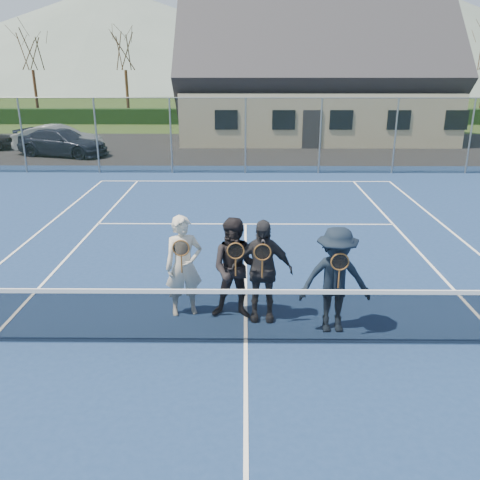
% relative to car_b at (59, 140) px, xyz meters
% --- Properties ---
extents(ground, '(220.00, 220.00, 0.00)m').
position_rel_car_b_xyz_m(ground, '(9.30, 1.69, -0.69)').
color(ground, '#2F491A').
rests_on(ground, ground).
extents(court_surface, '(30.00, 30.00, 0.02)m').
position_rel_car_b_xyz_m(court_surface, '(9.30, -18.31, -0.68)').
color(court_surface, navy).
rests_on(court_surface, ground).
extents(tarmac_carpark, '(40.00, 12.00, 0.01)m').
position_rel_car_b_xyz_m(tarmac_carpark, '(5.30, 1.69, -0.69)').
color(tarmac_carpark, black).
rests_on(tarmac_carpark, ground).
extents(hedge_row, '(40.00, 1.20, 1.10)m').
position_rel_car_b_xyz_m(hedge_row, '(9.30, 13.69, -0.14)').
color(hedge_row, black).
rests_on(hedge_row, ground).
extents(hill_west, '(110.00, 110.00, 18.00)m').
position_rel_car_b_xyz_m(hill_west, '(-15.70, 76.69, 8.31)').
color(hill_west, slate).
rests_on(hill_west, ground).
extents(hill_centre, '(120.00, 120.00, 22.00)m').
position_rel_car_b_xyz_m(hill_centre, '(29.30, 76.69, 10.31)').
color(hill_centre, '#56675E').
rests_on(hill_centre, ground).
extents(car_b, '(4.30, 1.75, 1.39)m').
position_rel_car_b_xyz_m(car_b, '(0.00, 0.00, 0.00)').
color(car_b, '#9A9FA3').
rests_on(car_b, ground).
extents(car_c, '(4.80, 3.01, 1.30)m').
position_rel_car_b_xyz_m(car_c, '(0.44, -0.67, -0.05)').
color(car_c, '#181E30').
rests_on(car_c, ground).
extents(court_markings, '(11.03, 23.83, 0.01)m').
position_rel_car_b_xyz_m(court_markings, '(9.30, -18.31, -0.67)').
color(court_markings, white).
rests_on(court_markings, court_surface).
extents(tennis_net, '(11.68, 0.08, 1.10)m').
position_rel_car_b_xyz_m(tennis_net, '(9.30, -18.31, -0.15)').
color(tennis_net, slate).
rests_on(tennis_net, ground).
extents(perimeter_fence, '(30.07, 0.07, 3.02)m').
position_rel_car_b_xyz_m(perimeter_fence, '(9.30, -4.81, 0.83)').
color(perimeter_fence, slate).
rests_on(perimeter_fence, ground).
extents(clubhouse, '(15.60, 8.20, 7.70)m').
position_rel_car_b_xyz_m(clubhouse, '(13.30, 5.69, 3.30)').
color(clubhouse, beige).
rests_on(clubhouse, ground).
extents(tree_a, '(3.20, 3.20, 7.77)m').
position_rel_car_b_xyz_m(tree_a, '(-6.70, 14.69, 5.10)').
color(tree_a, '#392014').
rests_on(tree_a, ground).
extents(tree_b, '(3.20, 3.20, 7.77)m').
position_rel_car_b_xyz_m(tree_b, '(0.30, 14.69, 5.10)').
color(tree_b, '#3C2615').
rests_on(tree_b, ground).
extents(tree_c, '(3.20, 3.20, 7.77)m').
position_rel_car_b_xyz_m(tree_c, '(11.30, 14.69, 5.10)').
color(tree_c, '#3B2415').
rests_on(tree_c, ground).
extents(tree_d, '(3.20, 3.20, 7.77)m').
position_rel_car_b_xyz_m(tree_d, '(21.30, 14.69, 5.10)').
color(tree_d, '#342413').
rests_on(tree_d, ground).
extents(player_a, '(0.75, 0.60, 1.80)m').
position_rel_car_b_xyz_m(player_a, '(8.23, -17.25, 0.23)').
color(player_a, beige).
rests_on(player_a, court_surface).
extents(player_b, '(0.93, 0.76, 1.80)m').
position_rel_car_b_xyz_m(player_b, '(9.14, -17.37, 0.23)').
color(player_b, black).
rests_on(player_b, court_surface).
extents(player_c, '(1.07, 0.52, 1.80)m').
position_rel_car_b_xyz_m(player_c, '(9.57, -17.43, 0.23)').
color(player_c, '#27272C').
rests_on(player_c, court_surface).
extents(player_d, '(1.18, 0.70, 1.80)m').
position_rel_car_b_xyz_m(player_d, '(10.75, -17.84, 0.23)').
color(player_d, black).
rests_on(player_d, court_surface).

